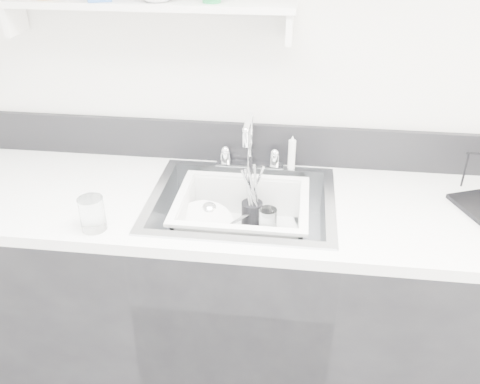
# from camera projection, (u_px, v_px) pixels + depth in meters

# --- Properties ---
(room_shell) EXTENTS (3.50, 3.00, 2.60)m
(room_shell) POSITION_uv_depth(u_px,v_px,m) (170.00, 18.00, 0.68)
(room_shell) COLOR silver
(room_shell) RESTS_ON ground
(counter_run) EXTENTS (3.20, 0.62, 0.92)m
(counter_run) POSITION_uv_depth(u_px,v_px,m) (242.00, 300.00, 1.99)
(counter_run) COLOR black
(counter_run) RESTS_ON ground
(backsplash) EXTENTS (3.20, 0.02, 0.16)m
(backsplash) POSITION_uv_depth(u_px,v_px,m) (251.00, 143.00, 1.97)
(backsplash) COLOR black
(backsplash) RESTS_ON counter_run
(sink) EXTENTS (0.64, 0.52, 0.20)m
(sink) POSITION_uv_depth(u_px,v_px,m) (242.00, 222.00, 1.80)
(sink) COLOR silver
(sink) RESTS_ON counter_run
(faucet) EXTENTS (0.26, 0.18, 0.23)m
(faucet) POSITION_uv_depth(u_px,v_px,m) (250.00, 154.00, 1.94)
(faucet) COLOR silver
(faucet) RESTS_ON counter_run
(side_sprayer) EXTENTS (0.03, 0.03, 0.14)m
(side_sprayer) POSITION_uv_depth(u_px,v_px,m) (292.00, 152.00, 1.92)
(side_sprayer) COLOR white
(side_sprayer) RESTS_ON counter_run
(wall_shelf) EXTENTS (1.00, 0.16, 0.12)m
(wall_shelf) POSITION_uv_depth(u_px,v_px,m) (147.00, 7.00, 1.70)
(wall_shelf) COLOR silver
(wall_shelf) RESTS_ON room_shell
(wash_tub) EXTENTS (0.54, 0.48, 0.18)m
(wash_tub) POSITION_uv_depth(u_px,v_px,m) (242.00, 220.00, 1.79)
(wash_tub) COLOR white
(wash_tub) RESTS_ON sink
(plate_stack) EXTENTS (0.27, 0.26, 0.11)m
(plate_stack) POSITION_uv_depth(u_px,v_px,m) (205.00, 234.00, 1.80)
(plate_stack) COLOR white
(plate_stack) RESTS_ON wash_tub
(utensil_cup) EXTENTS (0.08, 0.08, 0.26)m
(utensil_cup) POSITION_uv_depth(u_px,v_px,m) (252.00, 212.00, 1.87)
(utensil_cup) COLOR black
(utensil_cup) RESTS_ON wash_tub
(ladle) EXTENTS (0.33, 0.22, 0.09)m
(ladle) POSITION_uv_depth(u_px,v_px,m) (228.00, 223.00, 1.83)
(ladle) COLOR silver
(ladle) RESTS_ON wash_tub
(tumbler_in_tub) EXTENTS (0.09, 0.09, 0.09)m
(tumbler_in_tub) POSITION_uv_depth(u_px,v_px,m) (268.00, 221.00, 1.84)
(tumbler_in_tub) COLOR white
(tumbler_in_tub) RESTS_ON wash_tub
(tumbler_counter) EXTENTS (0.09, 0.09, 0.11)m
(tumbler_counter) POSITION_uv_depth(u_px,v_px,m) (92.00, 214.00, 1.58)
(tumbler_counter) COLOR white
(tumbler_counter) RESTS_ON counter_run
(bowl_small) EXTENTS (0.13, 0.13, 0.03)m
(bowl_small) POSITION_uv_depth(u_px,v_px,m) (261.00, 244.00, 1.76)
(bowl_small) COLOR white
(bowl_small) RESTS_ON wash_tub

